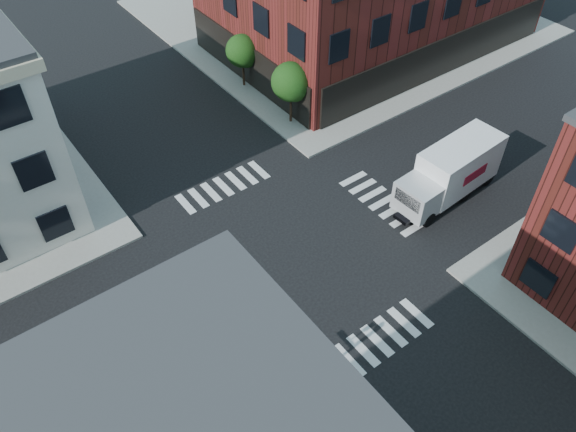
{
  "coord_description": "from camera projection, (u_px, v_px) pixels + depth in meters",
  "views": [
    {
      "loc": [
        -12.45,
        -16.53,
        23.25
      ],
      "look_at": [
        0.15,
        0.43,
        2.5
      ],
      "focal_mm": 35.0,
      "sensor_mm": 36.0,
      "label": 1
    }
  ],
  "objects": [
    {
      "name": "sidewalk_ne",
      "position": [
        336.0,
        16.0,
        51.96
      ],
      "size": [
        30.0,
        30.0,
        0.15
      ],
      "primitive_type": "cube",
      "color": "gray",
      "rests_on": "ground"
    },
    {
      "name": "box_truck",
      "position": [
        451.0,
        172.0,
        33.28
      ],
      "size": [
        7.78,
        2.76,
        3.47
      ],
      "rotation": [
        0.0,
        0.0,
        0.06
      ],
      "color": "white",
      "rests_on": "ground"
    },
    {
      "name": "traffic_cone",
      "position": [
        304.0,
        337.0,
        26.79
      ],
      "size": [
        0.47,
        0.47,
        0.72
      ],
      "rotation": [
        0.0,
        0.0,
        -0.22
      ],
      "color": "red",
      "rests_on": "ground"
    },
    {
      "name": "tree_far",
      "position": [
        243.0,
        52.0,
        41.41
      ],
      "size": [
        2.43,
        2.43,
        4.07
      ],
      "color": "black",
      "rests_on": "ground"
    },
    {
      "name": "signal_pole",
      "position": [
        256.0,
        382.0,
        22.37
      ],
      "size": [
        1.29,
        1.24,
        4.6
      ],
      "color": "black",
      "rests_on": "ground"
    },
    {
      "name": "tree_near",
      "position": [
        292.0,
        83.0,
        37.77
      ],
      "size": [
        2.69,
        2.69,
        4.49
      ],
      "color": "black",
      "rests_on": "ground"
    },
    {
      "name": "ground",
      "position": [
        290.0,
        254.0,
        31.05
      ],
      "size": [
        120.0,
        120.0,
        0.0
      ],
      "primitive_type": "plane",
      "color": "black",
      "rests_on": "ground"
    }
  ]
}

